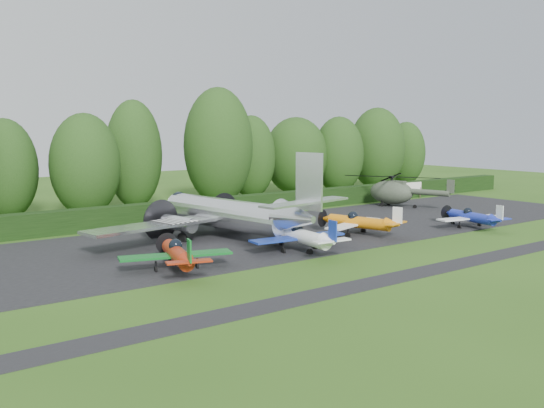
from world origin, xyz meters
TOP-DOWN VIEW (x-y plane):
  - ground at (0.00, 0.00)m, footprint 160.00×160.00m
  - apron at (0.00, 10.00)m, footprint 70.00×18.00m
  - taxiway_verge at (0.00, -6.00)m, footprint 70.00×2.00m
  - hedgerow at (0.00, 21.00)m, footprint 90.00×1.60m
  - transport_plane at (-6.21, 10.58)m, footprint 23.44×17.97m
  - light_plane_red at (-14.64, 3.27)m, footprint 7.11×7.48m
  - light_plane_white at (-4.66, 3.14)m, footprint 7.50×7.88m
  - light_plane_orange at (3.44, 5.51)m, footprint 7.07×7.43m
  - light_plane_blue at (14.04, 2.03)m, footprint 6.42×6.75m
  - helicopter at (19.23, 16.22)m, footprint 10.77×12.62m
  - sign_board at (26.85, 19.98)m, footprint 3.59×0.13m
  - tree_0 at (31.73, 30.56)m, footprint 7.94×7.94m
  - tree_2 at (24.15, 30.36)m, footprint 6.80×6.80m
  - tree_3 at (-17.93, 31.99)m, footprint 6.06×6.06m
  - tree_4 at (4.57, 29.47)m, footprint 7.95×7.95m
  - tree_5 at (18.33, 32.38)m, footprint 8.46×8.46m
  - tree_6 at (40.28, 32.60)m, footprint 5.98×5.98m
  - tree_7 at (-10.93, 29.68)m, footprint 6.97×6.97m
  - tree_8 at (-4.45, 32.55)m, footprint 6.20×6.20m
  - tree_10 at (11.28, 32.55)m, footprint 6.14×6.14m

SIDE VIEW (x-z plane):
  - ground at x=0.00m, z-range 0.00..0.00m
  - hedgerow at x=0.00m, z-range -1.00..1.00m
  - taxiway_verge at x=0.00m, z-range 0.00..0.00m
  - apron at x=0.00m, z-range 0.00..0.01m
  - light_plane_blue at x=14.04m, z-range -0.21..2.26m
  - light_plane_orange at x=3.44m, z-range -0.23..2.49m
  - light_plane_red at x=-14.64m, z-range -0.23..2.50m
  - light_plane_white at x=-4.66m, z-range -0.24..2.64m
  - sign_board at x=26.85m, z-range 0.36..2.37m
  - helicopter at x=19.23m, z-range 0.13..3.60m
  - transport_plane at x=-6.21m, z-range -1.66..5.85m
  - tree_6 at x=40.28m, z-range -0.01..9.64m
  - tree_3 at x=-17.93m, z-range -0.01..9.82m
  - tree_5 at x=18.33m, z-range -0.01..10.20m
  - tree_2 at x=24.15m, z-range -0.01..10.29m
  - tree_10 at x=11.28m, z-range -0.01..10.36m
  - tree_7 at x=-10.93m, z-range -0.01..10.36m
  - tree_0 at x=31.73m, z-range -0.01..11.62m
  - tree_8 at x=-4.45m, z-range -0.02..11.92m
  - tree_4 at x=4.57m, z-range -0.01..13.45m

